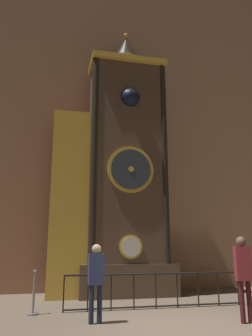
{
  "coord_description": "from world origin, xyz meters",
  "views": [
    {
      "loc": [
        -2.6,
        -6.85,
        1.67
      ],
      "look_at": [
        -0.06,
        4.49,
        4.38
      ],
      "focal_mm": 35.0,
      "sensor_mm": 36.0,
      "label": 1
    }
  ],
  "objects_px": {
    "clock_tower": "(115,174)",
    "visitor_far": "(243,269)",
    "stanchion_post": "(33,300)",
    "visitor_near": "(96,275)"
  },
  "relations": [
    {
      "from": "clock_tower",
      "to": "visitor_near",
      "type": "distance_m",
      "value": 5.01
    },
    {
      "from": "visitor_far",
      "to": "visitor_near",
      "type": "bearing_deg",
      "value": -178.47
    },
    {
      "from": "clock_tower",
      "to": "visitor_far",
      "type": "bearing_deg",
      "value": -64.55
    },
    {
      "from": "visitor_far",
      "to": "stanchion_post",
      "type": "xyz_separation_m",
      "value": [
        -4.58,
        1.93,
        -0.78
      ]
    },
    {
      "from": "clock_tower",
      "to": "visitor_far",
      "type": "xyz_separation_m",
      "value": [
        2.11,
        -4.43,
        -3.01
      ]
    },
    {
      "from": "visitor_near",
      "to": "visitor_far",
      "type": "xyz_separation_m",
      "value": [
        3.22,
        -0.67,
        0.11
      ]
    },
    {
      "from": "visitor_near",
      "to": "stanchion_post",
      "type": "bearing_deg",
      "value": 136.69
    },
    {
      "from": "stanchion_post",
      "to": "visitor_far",
      "type": "bearing_deg",
      "value": -22.79
    },
    {
      "from": "visitor_far",
      "to": "stanchion_post",
      "type": "bearing_deg",
      "value": 170.49
    },
    {
      "from": "clock_tower",
      "to": "stanchion_post",
      "type": "distance_m",
      "value": 5.17
    }
  ]
}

